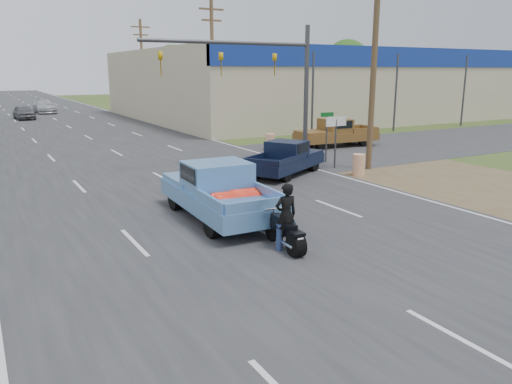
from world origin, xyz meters
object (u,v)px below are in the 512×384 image
red_convertible (220,186)px  rider (286,219)px  distant_car_silver (45,107)px  blue_pickup (217,190)px  navy_pickup (287,158)px  brown_pickup (335,133)px  motorcycle (286,234)px  distant_car_grey (24,112)px

red_convertible → rider: bearing=-84.2°
distant_car_silver → blue_pickup: bearing=-92.3°
red_convertible → distant_car_silver: bearing=99.0°
navy_pickup → distant_car_silver: size_ratio=0.97×
brown_pickup → blue_pickup: bearing=133.3°
motorcycle → navy_pickup: bearing=60.4°
red_convertible → motorcycle: 4.66m
navy_pickup → distant_car_silver: bearing=157.8°
rider → distant_car_silver: size_ratio=0.34×
red_convertible → brown_pickup: size_ratio=0.92×
red_convertible → distant_car_grey: size_ratio=1.22×
distant_car_grey → rider: bearing=-92.0°
motorcycle → distant_car_silver: bearing=93.0°
rider → brown_pickup: (12.95, 14.34, 0.01)m
red_convertible → navy_pickup: (5.27, 3.86, -0.03)m
brown_pickup → distant_car_grey: brown_pickup is taller
motorcycle → rider: 0.43m
red_convertible → distant_car_grey: 39.42m
rider → brown_pickup: brown_pickup is taller
motorcycle → navy_pickup: (5.53, 8.50, 0.34)m
rider → navy_pickup: size_ratio=0.35×
rider → distant_car_silver: 50.98m
rider → navy_pickup: 10.11m
distant_car_grey → red_convertible: bearing=-91.2°
motorcycle → blue_pickup: bearing=97.8°
blue_pickup → distant_car_silver: blue_pickup is taller
navy_pickup → distant_car_silver: (-5.14, 42.52, -0.04)m
blue_pickup → distant_car_silver: bearing=91.4°
navy_pickup → distant_car_grey: bearing=163.5°
distant_car_silver → red_convertible: bearing=-91.6°
red_convertible → navy_pickup: size_ratio=1.00×
blue_pickup → distant_car_silver: (0.68, 47.30, -0.19)m
navy_pickup → distant_car_grey: navy_pickup is taller
blue_pickup → distant_car_silver: size_ratio=1.11×
distant_car_grey → motorcycle: bearing=-92.0°
motorcycle → distant_car_silver: 51.03m
rider → red_convertible: bearing=-89.8°
blue_pickup → distant_car_grey: 40.31m
red_convertible → rider: 4.61m
navy_pickup → distant_car_silver: navy_pickup is taller
motorcycle → rider: bearing=90.0°
distant_car_grey → navy_pickup: bearing=-82.5°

